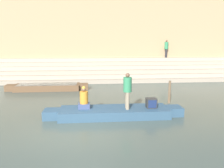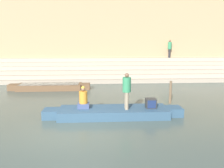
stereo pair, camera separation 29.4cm
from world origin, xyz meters
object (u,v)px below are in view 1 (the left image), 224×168
object	(u,v)px
person_rowing	(84,100)
tv_set	(151,103)
moored_boat_shore	(48,87)
mooring_post	(169,92)
person_standing	(127,89)
rowboat_main	(114,112)
person_on_steps	(166,48)

from	to	relation	value
person_rowing	tv_set	xyz separation A→B (m)	(3.09, -0.16, -0.18)
moored_boat_shore	mooring_post	distance (m)	8.53
person_rowing	mooring_post	bearing A→B (deg)	32.43
person_standing	mooring_post	distance (m)	3.55
rowboat_main	tv_set	distance (m)	1.76
moored_boat_shore	mooring_post	xyz separation A→B (m)	(7.53, -4.00, 0.41)
mooring_post	person_on_steps	size ratio (longest dim) A/B	0.75
rowboat_main	person_standing	distance (m)	1.27
rowboat_main	person_on_steps	distance (m)	13.29
person_rowing	moored_boat_shore	bearing A→B (deg)	125.77
person_rowing	mooring_post	size ratio (longest dim) A/B	0.81
moored_boat_shore	person_on_steps	world-z (taller)	person_on_steps
rowboat_main	tv_set	xyz separation A→B (m)	(1.71, -0.05, 0.41)
person_standing	tv_set	world-z (taller)	person_standing
person_standing	mooring_post	xyz separation A→B (m)	(2.73, 2.16, -0.70)
moored_boat_shore	person_on_steps	size ratio (longest dim) A/B	3.39
rowboat_main	person_on_steps	xyz separation A→B (m)	(6.21, 11.45, 2.63)
person_standing	person_on_steps	bearing A→B (deg)	51.78
person_standing	person_rowing	distance (m)	2.04
rowboat_main	tv_set	size ratio (longest dim) A/B	13.76
rowboat_main	mooring_post	bearing A→B (deg)	31.84
rowboat_main	person_rowing	bearing A→B (deg)	175.87
rowboat_main	person_standing	world-z (taller)	person_standing
moored_boat_shore	mooring_post	bearing A→B (deg)	-22.41
rowboat_main	person_rowing	size ratio (longest dim) A/B	6.17
tv_set	moored_boat_shore	distance (m)	8.50
tv_set	person_on_steps	size ratio (longest dim) A/B	0.27
person_standing	mooring_post	bearing A→B (deg)	25.99
person_standing	person_rowing	xyz separation A→B (m)	(-1.96, 0.24, -0.54)
tv_set	person_on_steps	xyz separation A→B (m)	(4.49, 11.50, 2.23)
person_on_steps	moored_boat_shore	bearing A→B (deg)	-127.16
person_rowing	mooring_post	distance (m)	5.07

